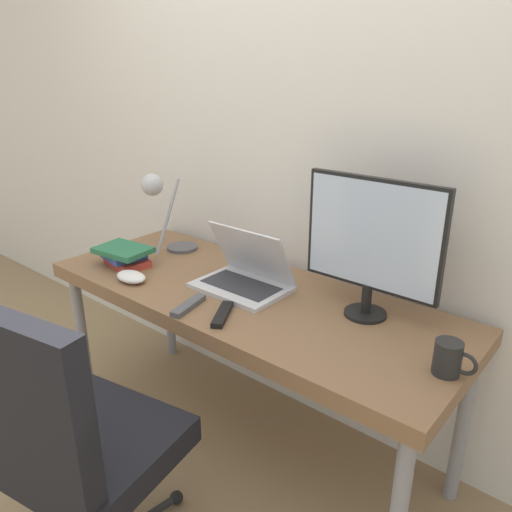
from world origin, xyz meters
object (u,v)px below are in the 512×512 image
(monitor, at_px, (372,240))
(game_controller, at_px, (131,277))
(office_chair, at_px, (63,433))
(desk_lamp, at_px, (162,205))
(mug, at_px, (449,358))
(laptop, at_px, (245,276))
(book_stack, at_px, (125,255))

(monitor, distance_m, game_controller, 0.98)
(office_chair, bearing_deg, desk_lamp, 122.48)
(mug, bearing_deg, game_controller, -171.94)
(monitor, distance_m, desk_lamp, 1.01)
(desk_lamp, bearing_deg, laptop, -3.69)
(mug, bearing_deg, laptop, 174.68)
(book_stack, bearing_deg, office_chair, -48.70)
(laptop, height_order, desk_lamp, desk_lamp)
(monitor, bearing_deg, mug, -26.66)
(laptop, bearing_deg, mug, -5.32)
(monitor, relative_size, office_chair, 0.50)
(desk_lamp, height_order, game_controller, desk_lamp)
(laptop, height_order, mug, laptop)
(game_controller, bearing_deg, mug, 8.06)
(office_chair, relative_size, mug, 7.98)
(book_stack, xyz_separation_m, game_controller, (0.17, -0.09, -0.03))
(book_stack, distance_m, game_controller, 0.19)
(book_stack, bearing_deg, laptop, 15.70)
(laptop, bearing_deg, office_chair, -88.17)
(desk_lamp, bearing_deg, book_stack, -101.84)
(office_chair, height_order, mug, office_chair)
(monitor, relative_size, game_controller, 3.41)
(laptop, xyz_separation_m, office_chair, (0.03, -0.83, -0.21))
(office_chair, bearing_deg, laptop, 91.83)
(laptop, relative_size, book_stack, 1.44)
(mug, distance_m, game_controller, 1.25)
(book_stack, height_order, game_controller, book_stack)
(desk_lamp, distance_m, mug, 1.38)
(desk_lamp, xyz_separation_m, book_stack, (-0.04, -0.19, -0.20))
(laptop, height_order, office_chair, office_chair)
(laptop, bearing_deg, game_controller, -147.48)
(game_controller, bearing_deg, laptop, 32.52)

